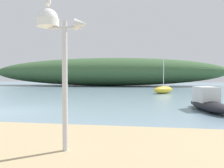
{
  "coord_description": "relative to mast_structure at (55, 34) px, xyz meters",
  "views": [
    {
      "loc": [
        7.03,
        -11.08,
        1.87
      ],
      "look_at": [
        4.11,
        7.34,
        1.22
      ],
      "focal_mm": 36.77,
      "sensor_mm": 36.0,
      "label": 1
    }
  ],
  "objects": [
    {
      "name": "distant_hill",
      "position": [
        -6.3,
        39.04,
        -0.12
      ],
      "size": [
        45.69,
        10.93,
        5.37
      ],
      "primitive_type": "ellipsoid",
      "color": "#3D6038",
      "rests_on": "ground"
    },
    {
      "name": "sailboat_west_reach",
      "position": [
        3.68,
        20.31,
        -2.39
      ],
      "size": [
        2.72,
        3.02,
        4.09
      ],
      "color": "gold",
      "rests_on": "ground"
    },
    {
      "name": "mast_structure",
      "position": [
        0.0,
        0.0,
        0.0
      ],
      "size": [
        1.15,
        0.49,
        3.18
      ],
      "color": "silver",
      "rests_on": "beach_sand"
    },
    {
      "name": "ground_plane",
      "position": [
        -4.97,
        6.21,
        -2.8
      ],
      "size": [
        120.0,
        120.0,
        0.0
      ],
      "primitive_type": "plane",
      "color": "#7A99A8"
    },
    {
      "name": "motorboat_east_reach",
      "position": [
        5.29,
        8.24,
        -2.35
      ],
      "size": [
        1.94,
        4.54,
        1.28
      ],
      "color": "black",
      "rests_on": "ground"
    },
    {
      "name": "seagull_on_radar",
      "position": [
        -0.15,
        -0.01,
        0.71
      ],
      "size": [
        0.29,
        0.27,
        0.24
      ],
      "color": "orange",
      "rests_on": "mast_structure"
    }
  ]
}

